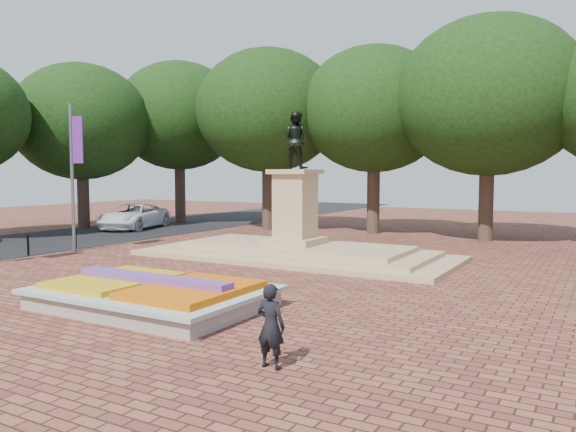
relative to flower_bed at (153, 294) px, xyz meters
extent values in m
plane|color=brown|center=(-1.03, 2.00, -0.38)|extent=(90.00, 90.00, 0.00)
cube|color=black|center=(-16.03, 7.00, -0.37)|extent=(9.00, 90.00, 0.02)
cube|color=gray|center=(-0.03, 0.00, -0.15)|extent=(6.00, 4.00, 0.45)
cube|color=beige|center=(-0.03, 0.00, 0.12)|extent=(6.30, 4.30, 0.12)
cube|color=orange|center=(1.42, 0.00, 0.25)|extent=(2.60, 3.40, 0.22)
cube|color=gold|center=(-1.48, 0.00, 0.24)|extent=(2.60, 3.40, 0.18)
cube|color=#553798|center=(-0.03, 0.00, 0.34)|extent=(5.20, 0.55, 0.38)
cube|color=tan|center=(-1.03, 10.00, -0.28)|extent=(14.00, 6.00, 0.20)
cube|color=tan|center=(-1.03, 10.00, -0.08)|extent=(12.00, 5.00, 0.20)
cube|color=tan|center=(-1.03, 10.00, 0.12)|extent=(10.00, 4.00, 0.20)
cube|color=tan|center=(-1.03, 10.00, 0.37)|extent=(2.20, 2.20, 0.30)
cube|color=tan|center=(-1.03, 10.00, 1.92)|extent=(1.50, 1.50, 2.80)
cube|color=tan|center=(-1.03, 10.00, 3.42)|extent=(1.90, 1.90, 0.20)
imported|color=black|center=(-1.03, 10.00, 4.77)|extent=(1.22, 0.95, 2.50)
cylinder|color=#33231B|center=(-17.03, 20.00, 1.62)|extent=(0.80, 0.80, 4.00)
ellipsoid|color=black|center=(-17.03, 20.00, 6.32)|extent=(8.80, 8.80, 7.48)
cylinder|color=#33231B|center=(-9.03, 20.00, 1.62)|extent=(0.80, 0.80, 4.00)
ellipsoid|color=black|center=(-9.03, 20.00, 6.32)|extent=(8.80, 8.80, 7.48)
cylinder|color=#33231B|center=(-2.03, 20.00, 1.62)|extent=(0.80, 0.80, 4.00)
ellipsoid|color=black|center=(-2.03, 20.00, 6.32)|extent=(8.80, 8.80, 7.48)
cylinder|color=#33231B|center=(4.97, 20.00, 1.62)|extent=(0.80, 0.80, 4.00)
ellipsoid|color=black|center=(4.97, 20.00, 6.32)|extent=(8.80, 8.80, 7.48)
cylinder|color=#33231B|center=(-20.53, 15.00, 1.54)|extent=(0.80, 0.80, 3.84)
ellipsoid|color=black|center=(-20.53, 15.00, 6.03)|extent=(8.40, 8.40, 7.14)
cylinder|color=slate|center=(-11.23, 6.50, 3.12)|extent=(0.16, 0.16, 7.00)
cube|color=#5F2089|center=(-10.78, 6.50, 4.92)|extent=(0.70, 0.04, 2.20)
cylinder|color=black|center=(-11.73, 4.40, 0.07)|extent=(0.10, 0.10, 0.90)
sphere|color=black|center=(-11.73, 4.40, 0.54)|extent=(0.12, 0.12, 0.12)
cylinder|color=black|center=(-11.73, 7.00, 0.07)|extent=(0.10, 0.10, 0.90)
sphere|color=black|center=(-11.73, 7.00, 0.54)|extent=(0.12, 0.12, 0.12)
imported|color=white|center=(-16.62, 15.73, 0.46)|extent=(4.39, 6.55, 1.67)
imported|color=black|center=(5.42, -2.53, 0.45)|extent=(0.60, 0.40, 1.65)
camera|label=1|loc=(10.98, -11.53, 3.39)|focal=35.00mm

